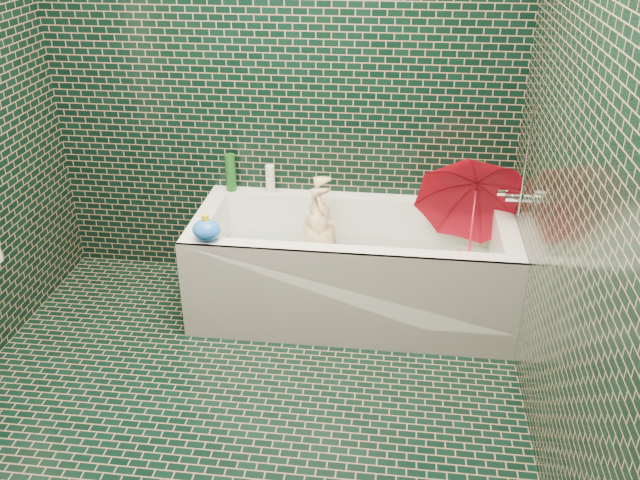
# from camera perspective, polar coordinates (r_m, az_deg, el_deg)

# --- Properties ---
(floor) EXTENTS (2.80, 2.80, 0.00)m
(floor) POSITION_cam_1_polar(r_m,az_deg,el_deg) (3.10, -7.62, -15.52)
(floor) COLOR black
(floor) RESTS_ON ground
(wall_back) EXTENTS (2.80, 0.00, 2.80)m
(wall_back) POSITION_cam_1_polar(r_m,az_deg,el_deg) (3.74, -3.54, 14.26)
(wall_back) COLOR black
(wall_back) RESTS_ON floor
(wall_right) EXTENTS (0.00, 2.80, 2.80)m
(wall_right) POSITION_cam_1_polar(r_m,az_deg,el_deg) (2.42, 21.73, 4.84)
(wall_right) COLOR black
(wall_right) RESTS_ON floor
(bathtub) EXTENTS (1.70, 0.75, 0.55)m
(bathtub) POSITION_cam_1_polar(r_m,az_deg,el_deg) (3.71, 2.70, -3.18)
(bathtub) COLOR white
(bathtub) RESTS_ON floor
(bath_mat) EXTENTS (1.35, 0.47, 0.01)m
(bath_mat) POSITION_cam_1_polar(r_m,az_deg,el_deg) (3.76, 2.70, -3.77)
(bath_mat) COLOR green
(bath_mat) RESTS_ON bathtub
(water) EXTENTS (1.48, 0.53, 0.00)m
(water) POSITION_cam_1_polar(r_m,az_deg,el_deg) (3.68, 2.75, -1.85)
(water) COLOR silver
(water) RESTS_ON bathtub
(faucet) EXTENTS (0.18, 0.19, 0.55)m
(faucet) POSITION_cam_1_polar(r_m,az_deg,el_deg) (3.51, 16.31, 4.07)
(faucet) COLOR silver
(faucet) RESTS_ON wall_right
(child) EXTENTS (0.89, 0.35, 0.27)m
(child) POSITION_cam_1_polar(r_m,az_deg,el_deg) (3.71, 0.39, -1.43)
(child) COLOR #D4AD84
(child) RESTS_ON bathtub
(umbrella) EXTENTS (0.86, 0.88, 0.95)m
(umbrella) POSITION_cam_1_polar(r_m,az_deg,el_deg) (3.57, 12.76, 1.92)
(umbrella) COLOR red
(umbrella) RESTS_ON bathtub
(soap_bottle_a) EXTENTS (0.14, 0.14, 0.28)m
(soap_bottle_a) POSITION_cam_1_polar(r_m,az_deg,el_deg) (3.91, 15.04, 3.08)
(soap_bottle_a) COLOR white
(soap_bottle_a) RESTS_ON bathtub
(soap_bottle_b) EXTENTS (0.11, 0.11, 0.19)m
(soap_bottle_b) POSITION_cam_1_polar(r_m,az_deg,el_deg) (3.87, 15.10, 2.86)
(soap_bottle_b) COLOR #531E72
(soap_bottle_b) RESTS_ON bathtub
(soap_bottle_c) EXTENTS (0.16, 0.16, 0.18)m
(soap_bottle_c) POSITION_cam_1_polar(r_m,az_deg,el_deg) (3.86, 14.37, 2.87)
(soap_bottle_c) COLOR #144718
(soap_bottle_c) RESTS_ON bathtub
(bottle_right_tall) EXTENTS (0.07, 0.07, 0.24)m
(bottle_right_tall) POSITION_cam_1_polar(r_m,az_deg,el_deg) (3.82, 12.99, 4.71)
(bottle_right_tall) COLOR #144718
(bottle_right_tall) RESTS_ON bathtub
(bottle_right_pump) EXTENTS (0.05, 0.05, 0.18)m
(bottle_right_pump) POSITION_cam_1_polar(r_m,az_deg,el_deg) (3.82, 14.84, 4.08)
(bottle_right_pump) COLOR silver
(bottle_right_pump) RESTS_ON bathtub
(bottle_left_tall) EXTENTS (0.07, 0.07, 0.22)m
(bottle_left_tall) POSITION_cam_1_polar(r_m,az_deg,el_deg) (3.92, -7.53, 5.65)
(bottle_left_tall) COLOR #144718
(bottle_left_tall) RESTS_ON bathtub
(bottle_left_short) EXTENTS (0.07, 0.07, 0.17)m
(bottle_left_short) POSITION_cam_1_polar(r_m,az_deg,el_deg) (3.87, -4.21, 5.12)
(bottle_left_short) COLOR white
(bottle_left_short) RESTS_ON bathtub
(rubber_duck) EXTENTS (0.13, 0.10, 0.10)m
(rubber_duck) POSITION_cam_1_polar(r_m,az_deg,el_deg) (3.87, 13.11, 3.86)
(rubber_duck) COLOR yellow
(rubber_duck) RESTS_ON bathtub
(bath_toy) EXTENTS (0.15, 0.13, 0.14)m
(bath_toy) POSITION_cam_1_polar(r_m,az_deg,el_deg) (3.38, -9.55, 0.85)
(bath_toy) COLOR blue
(bath_toy) RESTS_ON bathtub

